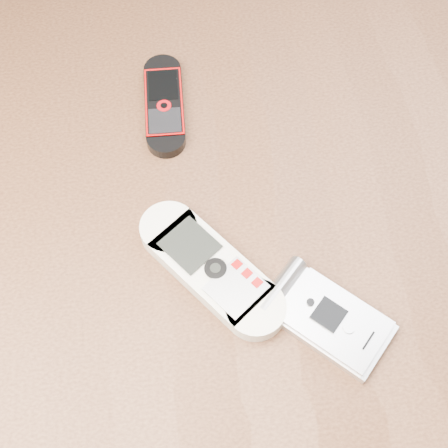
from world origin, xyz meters
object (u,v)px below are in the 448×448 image
Objects in this scene: table at (220,274)px; motorola_razr at (331,320)px; nokia_black_red at (164,104)px; nokia_white at (211,268)px.

table is 0.18m from motorola_razr.
nokia_white is at bearing -79.98° from nokia_black_red.
nokia_white is 1.27× the size of nokia_black_red.
nokia_black_red is 0.29m from motorola_razr.
nokia_white is (-0.01, -0.04, 0.11)m from table.
nokia_white is at bearing 101.53° from motorola_razr.
table is 7.18× the size of nokia_white.
motorola_razr is (0.10, -0.06, -0.00)m from nokia_white.
motorola_razr is at bearing -61.85° from nokia_black_red.
table is 10.31× the size of motorola_razr.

